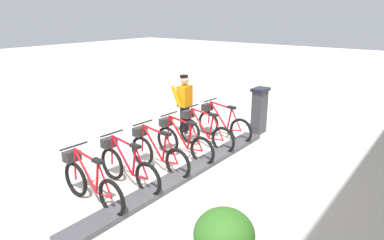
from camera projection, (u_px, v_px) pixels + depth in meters
The scene contains 10 objects.
ground_plane at pixel (186, 175), 7.26m from camera, with size 60.00×60.00×0.00m, color beige.
dock_rail_base at pixel (186, 173), 7.24m from camera, with size 0.44×5.90×0.10m, color #47474C.
payment_kiosk at pixel (259, 110), 9.66m from camera, with size 0.36×0.52×1.28m.
bike_docked_0 at pixel (222, 123), 9.28m from camera, with size 1.72×0.54×1.02m.
bike_docked_1 at pixel (203, 131), 8.64m from camera, with size 1.72×0.54×1.02m.
bike_docked_2 at pixel (182, 141), 7.99m from camera, with size 1.72×0.54×1.02m.
bike_docked_3 at pixel (157, 152), 7.34m from camera, with size 1.72×0.54×1.02m.
bike_docked_4 at pixel (126, 166), 6.70m from camera, with size 1.72×0.54×1.02m.
bike_docked_5 at pixel (90, 182), 6.05m from camera, with size 1.72×0.54×1.02m.
worker_near_rack at pixel (184, 103), 9.43m from camera, with size 0.48×0.65×1.66m.
Camera 1 is at (-4.10, 5.16, 3.25)m, focal length 32.59 mm.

